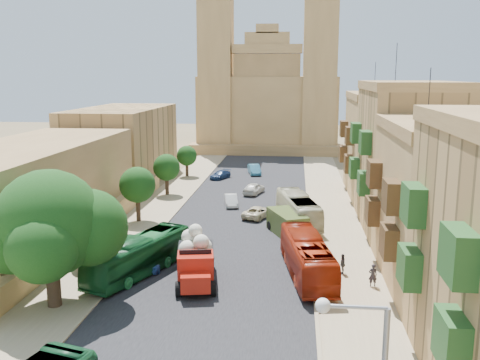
% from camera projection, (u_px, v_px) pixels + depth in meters
% --- Properties ---
extents(ground, '(260.00, 260.00, 0.00)m').
position_uv_depth(ground, '(190.00, 344.00, 29.05)').
color(ground, brown).
extents(road_surface, '(14.00, 140.00, 0.01)m').
position_uv_depth(road_surface, '(244.00, 209.00, 58.31)').
color(road_surface, black).
rests_on(road_surface, ground).
extents(sidewalk_east, '(5.00, 140.00, 0.01)m').
position_uv_depth(sidewalk_east, '(332.00, 211.00, 57.33)').
color(sidewalk_east, '#988464').
rests_on(sidewalk_east, ground).
extents(sidewalk_west, '(5.00, 140.00, 0.01)m').
position_uv_depth(sidewalk_west, '(159.00, 207.00, 59.30)').
color(sidewalk_west, '#988464').
rests_on(sidewalk_west, ground).
extents(kerb_east, '(0.25, 140.00, 0.12)m').
position_uv_depth(kerb_east, '(308.00, 210.00, 57.58)').
color(kerb_east, '#988464').
rests_on(kerb_east, ground).
extents(kerb_west, '(0.25, 140.00, 0.12)m').
position_uv_depth(kerb_west, '(181.00, 207.00, 59.03)').
color(kerb_west, '#988464').
rests_on(kerb_west, ground).
extents(townhouse_b, '(9.00, 14.00, 14.90)m').
position_uv_depth(townhouse_b, '(446.00, 203.00, 37.03)').
color(townhouse_b, '#A37D49').
rests_on(townhouse_b, ground).
extents(townhouse_c, '(9.00, 14.00, 17.40)m').
position_uv_depth(townhouse_c, '(407.00, 155.00, 50.44)').
color(townhouse_c, '#AD854F').
rests_on(townhouse_c, ground).
extents(townhouse_d, '(9.00, 14.00, 15.90)m').
position_uv_depth(townhouse_d, '(383.00, 144.00, 64.24)').
color(townhouse_d, '#A37D49').
rests_on(townhouse_d, ground).
extents(west_wall, '(1.00, 40.00, 1.80)m').
position_uv_depth(west_wall, '(100.00, 222.00, 49.68)').
color(west_wall, '#A37D49').
rests_on(west_wall, ground).
extents(west_building_low, '(10.00, 28.00, 8.40)m').
position_uv_depth(west_building_low, '(30.00, 191.00, 47.66)').
color(west_building_low, olive).
rests_on(west_building_low, ground).
extents(west_building_mid, '(10.00, 22.00, 10.00)m').
position_uv_depth(west_building_mid, '(123.00, 145.00, 72.86)').
color(west_building_mid, '#AD854F').
rests_on(west_building_mid, ground).
extents(church, '(28.00, 22.50, 36.30)m').
position_uv_depth(church, '(269.00, 100.00, 103.88)').
color(church, '#A37D49').
rests_on(church, ground).
extents(ficus_tree, '(8.78, 8.08, 8.78)m').
position_uv_depth(ficus_tree, '(51.00, 227.00, 32.93)').
color(ficus_tree, '#34261A').
rests_on(ficus_tree, ground).
extents(street_tree_a, '(3.45, 3.45, 5.31)m').
position_uv_depth(street_tree_a, '(92.00, 218.00, 41.10)').
color(street_tree_a, '#34261A').
rests_on(street_tree_a, ground).
extents(street_tree_b, '(3.57, 3.57, 5.49)m').
position_uv_depth(street_tree_b, '(137.00, 185.00, 52.78)').
color(street_tree_b, '#34261A').
rests_on(street_tree_b, ground).
extents(street_tree_c, '(3.25, 3.25, 5.00)m').
position_uv_depth(street_tree_c, '(167.00, 168.00, 64.55)').
color(street_tree_c, '#34261A').
rests_on(street_tree_c, ground).
extents(street_tree_d, '(2.89, 2.89, 4.44)m').
position_uv_depth(street_tree_d, '(187.00, 156.00, 76.33)').
color(street_tree_d, '#34261A').
rests_on(street_tree_d, ground).
extents(red_truck, '(3.73, 7.05, 3.94)m').
position_uv_depth(red_truck, '(196.00, 258.00, 37.54)').
color(red_truck, '#A8190C').
rests_on(red_truck, ground).
extents(olive_pickup, '(4.03, 5.52, 2.09)m').
position_uv_depth(olive_pickup, '(287.00, 223.00, 48.87)').
color(olive_pickup, '#3C4C1C').
rests_on(olive_pickup, ground).
extents(bus_green_north, '(5.91, 10.38, 2.84)m').
position_uv_depth(bus_green_north, '(139.00, 255.00, 39.07)').
color(bus_green_north, '#155526').
rests_on(bus_green_north, ground).
extents(bus_red_east, '(4.15, 10.78, 2.93)m').
position_uv_depth(bus_red_east, '(307.00, 257.00, 38.63)').
color(bus_red_east, '#99210B').
rests_on(bus_red_east, ground).
extents(bus_cream_east, '(4.72, 10.53, 2.86)m').
position_uv_depth(bus_cream_east, '(298.00, 209.00, 52.44)').
color(bus_cream_east, beige).
rests_on(bus_cream_east, ground).
extents(car_blue_a, '(1.64, 3.89, 1.31)m').
position_uv_depth(car_blue_a, '(154.00, 259.00, 40.45)').
color(car_blue_a, '#2F569B').
rests_on(car_blue_a, ground).
extents(car_white_a, '(2.04, 3.99, 1.25)m').
position_uv_depth(car_white_a, '(231.00, 200.00, 59.54)').
color(car_white_a, silver).
rests_on(car_white_a, ground).
extents(car_cream, '(3.48, 4.68, 1.18)m').
position_uv_depth(car_cream, '(258.00, 212.00, 54.64)').
color(car_cream, beige).
rests_on(car_cream, ground).
extents(car_dkblue, '(3.01, 4.15, 1.12)m').
position_uv_depth(car_dkblue, '(220.00, 175.00, 75.02)').
color(car_dkblue, navy).
rests_on(car_dkblue, ground).
extents(car_white_b, '(2.78, 4.47, 1.42)m').
position_uv_depth(car_white_b, '(254.00, 188.00, 65.36)').
color(car_white_b, beige).
rests_on(car_white_b, ground).
extents(car_blue_b, '(2.42, 4.57, 1.43)m').
position_uv_depth(car_blue_b, '(254.00, 169.00, 78.33)').
color(car_blue_b, teal).
rests_on(car_blue_b, ground).
extents(pedestrian_a, '(0.63, 0.45, 1.62)m').
position_uv_depth(pedestrian_a, '(373.00, 275.00, 36.85)').
color(pedestrian_a, black).
rests_on(pedestrian_a, ground).
extents(pedestrian_c, '(0.50, 0.95, 1.54)m').
position_uv_depth(pedestrian_c, '(343.00, 264.00, 39.15)').
color(pedestrian_c, '#363638').
rests_on(pedestrian_c, ground).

